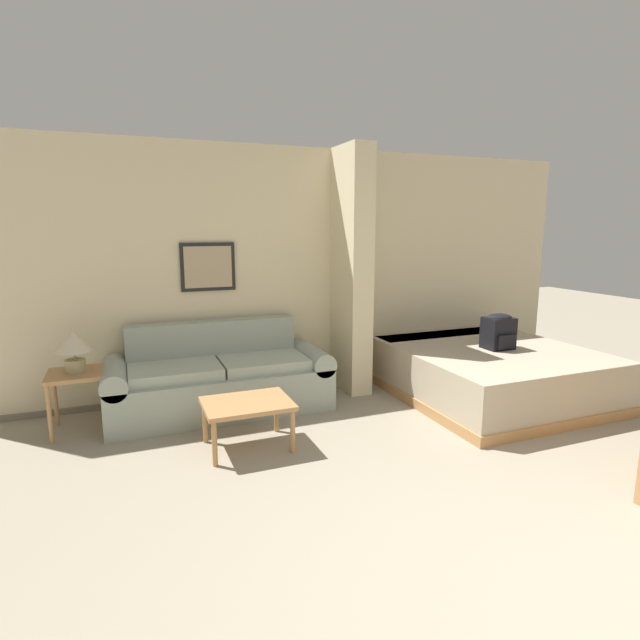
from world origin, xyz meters
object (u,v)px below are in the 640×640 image
at_px(bed, 488,371).
at_px(table_lamp, 74,345).
at_px(couch, 219,379).
at_px(backpack, 499,331).
at_px(coffee_table, 247,407).

bearing_deg(bed, table_lamp, 171.79).
bearing_deg(bed, couch, 166.78).
distance_m(couch, backpack, 2.89).
xyz_separation_m(coffee_table, table_lamp, (-1.29, 0.89, 0.43)).
height_order(couch, table_lamp, table_lamp).
xyz_separation_m(couch, coffee_table, (0.05, -0.96, 0.04)).
distance_m(table_lamp, bed, 4.04).
distance_m(couch, bed, 2.80).
xyz_separation_m(coffee_table, bed, (2.68, 0.32, -0.08)).
height_order(coffee_table, bed, bed).
bearing_deg(couch, backpack, -14.17).
distance_m(bed, backpack, 0.45).
bearing_deg(coffee_table, backpack, 5.35).
bearing_deg(couch, coffee_table, -87.00).
bearing_deg(coffee_table, bed, 6.71).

